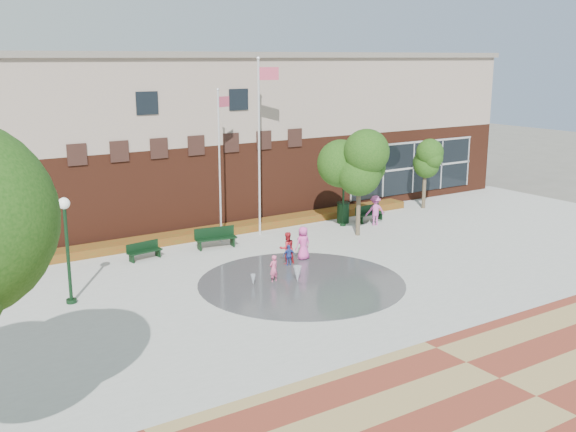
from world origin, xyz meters
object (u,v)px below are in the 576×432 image
flagpole_right (260,138)px  bench_left (145,254)px  flagpole_left (220,158)px  child_splash (274,269)px  trash_can (343,212)px

flagpole_right → bench_left: 8.21m
flagpole_left → flagpole_right: (2.33, 0.12, 0.83)m
flagpole_left → child_splash: bearing=-122.0°
flagpole_left → flagpole_right: bearing=-19.8°
flagpole_right → child_splash: size_ratio=7.84×
bench_left → trash_can: trash_can is taller
child_splash → trash_can: bearing=-155.7°
flagpole_left → trash_can: bearing=-23.8°
flagpole_right → trash_can: bearing=16.4°
child_splash → bench_left: bearing=-73.6°
flagpole_right → bench_left: flagpole_right is taller
trash_can → bench_left: bearing=-177.2°
flagpole_left → flagpole_right: size_ratio=0.84×
bench_left → flagpole_right: bearing=-0.9°
bench_left → child_splash: bearing=-69.2°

